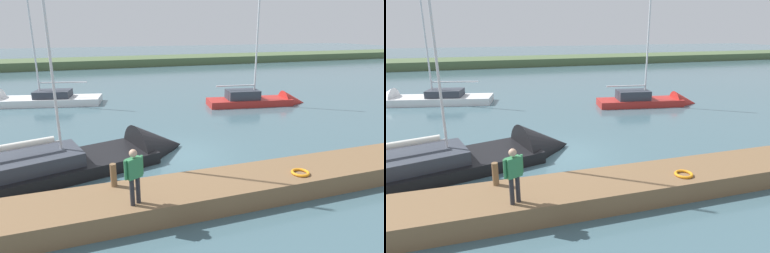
# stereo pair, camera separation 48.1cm
# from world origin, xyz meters

# --- Properties ---
(ground_plane) EXTENTS (200.00, 200.00, 0.00)m
(ground_plane) POSITION_xyz_m (0.00, 0.00, 0.00)
(ground_plane) COLOR #42606B
(far_shoreline) EXTENTS (180.00, 8.00, 2.40)m
(far_shoreline) POSITION_xyz_m (0.00, -41.12, 0.00)
(far_shoreline) COLOR #4C603D
(far_shoreline) RESTS_ON ground_plane
(dock_pier) EXTENTS (21.89, 2.22, 0.73)m
(dock_pier) POSITION_xyz_m (0.00, 4.38, 0.37)
(dock_pier) COLOR brown
(dock_pier) RESTS_ON ground_plane
(mooring_post_near) EXTENTS (0.21, 0.21, 0.80)m
(mooring_post_near) POSITION_xyz_m (3.28, 3.60, 1.13)
(mooring_post_near) COLOR brown
(mooring_post_near) RESTS_ON dock_pier
(life_ring_buoy) EXTENTS (0.66, 0.66, 0.10)m
(life_ring_buoy) POSITION_xyz_m (-3.22, 4.83, 0.78)
(life_ring_buoy) COLOR orange
(life_ring_buoy) RESTS_ON dock_pier
(sailboat_far_left) EXTENTS (8.18, 3.21, 9.63)m
(sailboat_far_left) POSITION_xyz_m (-9.51, -8.31, 0.14)
(sailboat_far_left) COLOR #B22823
(sailboat_far_left) RESTS_ON ground_plane
(sailboat_behind_pier) EXTENTS (10.00, 4.34, 9.82)m
(sailboat_behind_pier) POSITION_xyz_m (8.30, -14.19, 0.19)
(sailboat_behind_pier) COLOR white
(sailboat_behind_pier) RESTS_ON ground_plane
(sailboat_near_dock) EXTENTS (10.93, 5.52, 12.53)m
(sailboat_near_dock) POSITION_xyz_m (3.43, -0.17, 0.21)
(sailboat_near_dock) COLOR black
(sailboat_near_dock) RESTS_ON ground_plane
(person_on_dock) EXTENTS (0.60, 0.41, 1.75)m
(person_on_dock) POSITION_xyz_m (2.79, 5.00, 1.75)
(person_on_dock) COLOR #28282D
(person_on_dock) RESTS_ON dock_pier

